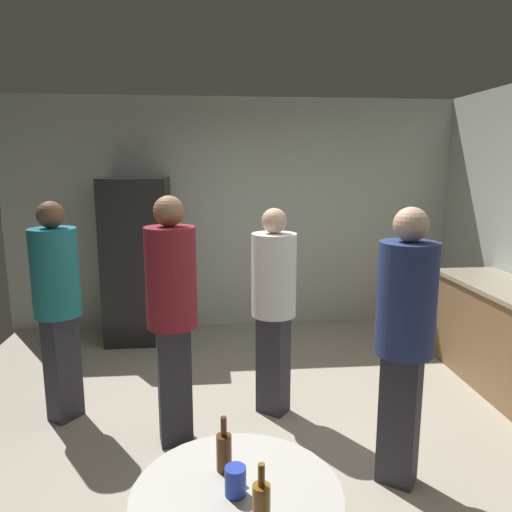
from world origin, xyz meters
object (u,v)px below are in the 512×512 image
(plastic_cup_blue, at_px, (235,481))
(person_in_maroon_shirt, at_px, (172,303))
(refrigerator, at_px, (138,260))
(beer_bottle_amber, at_px, (261,503))
(person_in_white_shirt, at_px, (274,296))
(person_in_teal_shirt, at_px, (57,295))
(beer_bottle_brown, at_px, (224,451))
(person_in_navy_shirt, at_px, (405,327))

(plastic_cup_blue, relative_size, person_in_maroon_shirt, 0.06)
(refrigerator, distance_m, beer_bottle_amber, 3.99)
(refrigerator, relative_size, person_in_white_shirt, 1.11)
(refrigerator, height_order, person_in_white_shirt, refrigerator)
(person_in_maroon_shirt, bearing_deg, refrigerator, -177.05)
(person_in_teal_shirt, xyz_separation_m, person_in_white_shirt, (1.62, -0.05, -0.04))
(beer_bottle_brown, height_order, person_in_white_shirt, person_in_white_shirt)
(beer_bottle_brown, bearing_deg, person_in_navy_shirt, 38.36)
(plastic_cup_blue, bearing_deg, person_in_white_shirt, 78.49)
(beer_bottle_amber, distance_m, person_in_white_shirt, 2.13)
(beer_bottle_amber, relative_size, person_in_teal_shirt, 0.14)
(beer_bottle_amber, distance_m, person_in_teal_shirt, 2.52)
(beer_bottle_brown, relative_size, plastic_cup_blue, 2.09)
(beer_bottle_amber, bearing_deg, plastic_cup_blue, 115.82)
(beer_bottle_brown, height_order, person_in_maroon_shirt, person_in_maroon_shirt)
(beer_bottle_brown, xyz_separation_m, person_in_maroon_shirt, (-0.31, 1.42, 0.20))
(person_in_navy_shirt, bearing_deg, beer_bottle_brown, -14.69)
(person_in_white_shirt, bearing_deg, person_in_maroon_shirt, -25.38)
(beer_bottle_amber, height_order, beer_bottle_brown, same)
(beer_bottle_amber, distance_m, beer_bottle_brown, 0.33)
(refrigerator, height_order, person_in_teal_shirt, refrigerator)
(plastic_cup_blue, xyz_separation_m, person_in_white_shirt, (0.39, 1.93, 0.16))
(beer_bottle_amber, relative_size, person_in_white_shirt, 0.14)
(refrigerator, relative_size, person_in_maroon_shirt, 1.03)
(beer_bottle_amber, height_order, plastic_cup_blue, beer_bottle_amber)
(beer_bottle_amber, xyz_separation_m, person_in_navy_shirt, (0.97, 1.17, 0.18))
(beer_bottle_brown, relative_size, person_in_white_shirt, 0.14)
(refrigerator, distance_m, person_in_maroon_shirt, 2.21)
(beer_bottle_amber, height_order, person_in_teal_shirt, person_in_teal_shirt)
(refrigerator, distance_m, beer_bottle_brown, 3.66)
(refrigerator, bearing_deg, beer_bottle_amber, -76.04)
(refrigerator, distance_m, person_in_teal_shirt, 1.76)
(beer_bottle_brown, xyz_separation_m, person_in_white_shirt, (0.43, 1.78, 0.13))
(person_in_teal_shirt, bearing_deg, refrigerator, 115.40)
(beer_bottle_brown, relative_size, person_in_navy_shirt, 0.13)
(person_in_white_shirt, xyz_separation_m, person_in_navy_shirt, (0.65, -0.93, 0.05))
(beer_bottle_brown, distance_m, person_in_white_shirt, 1.84)
(person_in_white_shirt, bearing_deg, refrigerator, -105.82)
(person_in_teal_shirt, bearing_deg, beer_bottle_amber, -22.30)
(person_in_teal_shirt, xyz_separation_m, person_in_maroon_shirt, (0.88, -0.41, 0.04))
(refrigerator, relative_size, beer_bottle_amber, 7.83)
(beer_bottle_amber, bearing_deg, person_in_maroon_shirt, 103.74)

